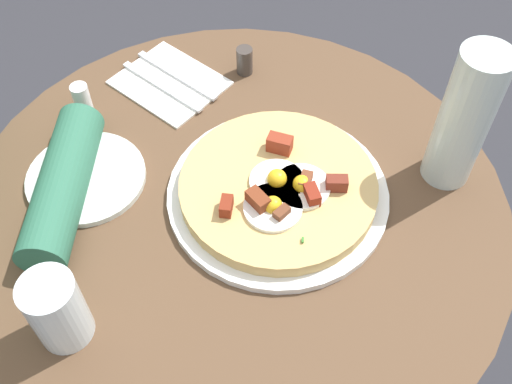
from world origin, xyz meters
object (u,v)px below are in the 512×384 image
object	(u,v)px
water_bottle	(464,119)
salt_shaker	(82,100)
breakfast_pizza	(279,189)
pepper_shaker	(245,61)
fork	(177,75)
knife	(162,86)
bread_plate	(86,177)
pizza_plate	(278,196)
water_glass	(57,310)
dining_table	(237,261)

from	to	relation	value
water_bottle	salt_shaker	size ratio (longest dim) A/B	3.86
breakfast_pizza	salt_shaker	distance (m)	0.36
pepper_shaker	fork	bearing A→B (deg)	88.69
knife	bread_plate	bearing A→B (deg)	103.85
pizza_plate	water_glass	size ratio (longest dim) A/B	2.93
pizza_plate	water_glass	distance (m)	0.34
pizza_plate	salt_shaker	world-z (taller)	salt_shaker
bread_plate	water_bottle	bearing A→B (deg)	-97.59
water_bottle	pepper_shaker	distance (m)	0.39
water_bottle	dining_table	bearing A→B (deg)	91.06
dining_table	pepper_shaker	bearing A→B (deg)	-11.75
breakfast_pizza	water_bottle	size ratio (longest dim) A/B	1.26
bread_plate	water_glass	distance (m)	0.25
water_bottle	bread_plate	bearing A→B (deg)	82.41
water_bottle	pepper_shaker	world-z (taller)	water_bottle
fork	water_bottle	bearing A→B (deg)	-166.67
bread_plate	breakfast_pizza	bearing A→B (deg)	-106.49
salt_shaker	knife	bearing A→B (deg)	-73.55
bread_plate	fork	world-z (taller)	bread_plate
fork	bread_plate	bearing A→B (deg)	101.90
bread_plate	pepper_shaker	world-z (taller)	pepper_shaker
fork	salt_shaker	size ratio (longest dim) A/B	3.05
fork	pepper_shaker	xyz separation A→B (m)	(-0.00, -0.12, 0.02)
dining_table	fork	size ratio (longest dim) A/B	4.47
water_bottle	fork	bearing A→B (deg)	54.45
fork	water_bottle	distance (m)	0.48
bread_plate	water_bottle	distance (m)	0.55
breakfast_pizza	water_glass	xyz separation A→B (m)	(-0.16, 0.30, 0.03)
breakfast_pizza	water_bottle	bearing A→B (deg)	-87.55
breakfast_pizza	bread_plate	world-z (taller)	breakfast_pizza
pizza_plate	bread_plate	distance (m)	0.29
breakfast_pizza	water_glass	size ratio (longest dim) A/B	2.59
dining_table	water_bottle	world-z (taller)	water_bottle
bread_plate	water_glass	bearing A→B (deg)	174.91
knife	dining_table	bearing A→B (deg)	157.68
breakfast_pizza	bread_plate	size ratio (longest dim) A/B	1.61
knife	water_bottle	bearing A→B (deg)	-162.49
water_glass	pepper_shaker	world-z (taller)	water_glass
knife	water_glass	size ratio (longest dim) A/B	1.63
pepper_shaker	bread_plate	bearing A→B (deg)	126.48
pizza_plate	water_glass	xyz separation A→B (m)	(-0.16, 0.30, 0.05)
fork	salt_shaker	bearing A→B (deg)	70.52
pizza_plate	breakfast_pizza	world-z (taller)	breakfast_pizza
knife	pepper_shaker	size ratio (longest dim) A/B	3.64
pizza_plate	salt_shaker	distance (m)	0.36
pizza_plate	water_bottle	size ratio (longest dim) A/B	1.42
pizza_plate	fork	world-z (taller)	pizza_plate
salt_shaker	breakfast_pizza	bearing A→B (deg)	-128.59
fork	water_glass	size ratio (longest dim) A/B	1.63
pepper_shaker	salt_shaker	bearing A→B (deg)	102.14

